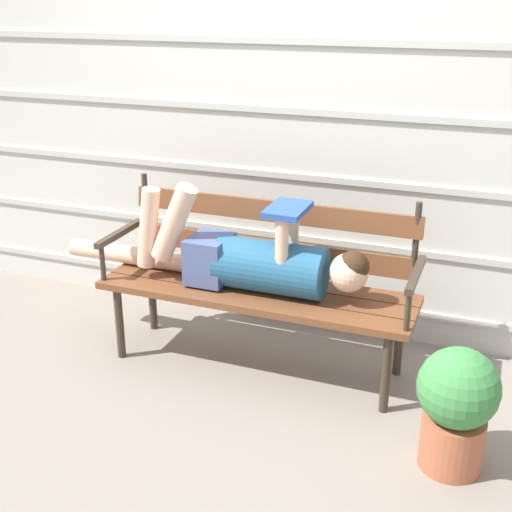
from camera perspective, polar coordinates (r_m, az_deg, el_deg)
name	(u,v)px	position (r m, az deg, el deg)	size (l,w,h in m)	color
ground_plane	(244,381)	(3.50, -1.06, -10.59)	(12.00, 12.00, 0.00)	gray
house_siding	(294,143)	(3.77, 3.26, 9.55)	(5.41, 0.08, 2.16)	beige
park_bench	(261,275)	(3.47, 0.41, -1.58)	(1.63, 0.48, 0.92)	brown
reclining_person	(246,259)	(3.39, -0.84, -0.23)	(1.71, 0.26, 0.54)	#23567A
potted_plant	(456,405)	(2.91, 16.63, -11.98)	(0.33, 0.33, 0.55)	#AD5B3D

